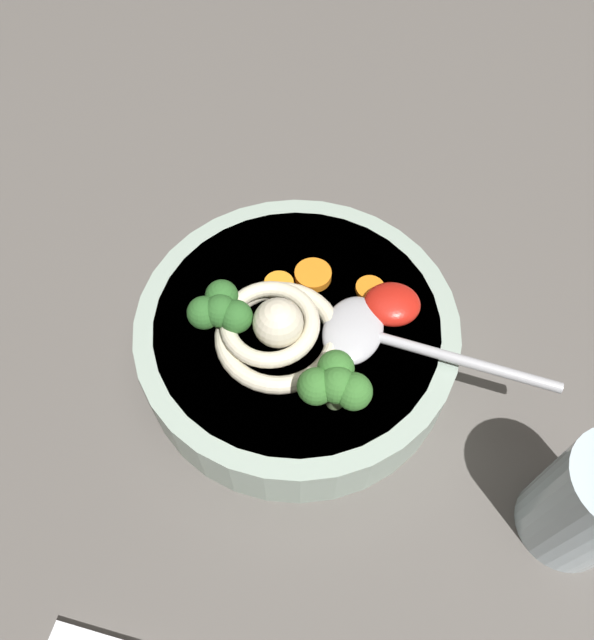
{
  "coord_description": "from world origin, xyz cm",
  "views": [
    {
      "loc": [
        2.96,
        25.03,
        46.66
      ],
      "look_at": [
        2.51,
        0.67,
        8.2
      ],
      "focal_mm": 33.78,
      "sensor_mm": 36.0,
      "label": 1
    }
  ],
  "objects_px": {
    "soup_spoon": "(371,335)",
    "noodle_pile": "(276,329)",
    "soup_bowl": "(297,337)",
    "drinking_glass": "(591,504)"
  },
  "relations": [
    {
      "from": "soup_bowl",
      "to": "soup_spoon",
      "type": "height_order",
      "value": "soup_spoon"
    },
    {
      "from": "drinking_glass",
      "to": "soup_spoon",
      "type": "bearing_deg",
      "value": -43.12
    },
    {
      "from": "soup_bowl",
      "to": "drinking_glass",
      "type": "height_order",
      "value": "drinking_glass"
    },
    {
      "from": "soup_spoon",
      "to": "drinking_glass",
      "type": "bearing_deg",
      "value": -23.66
    },
    {
      "from": "noodle_pile",
      "to": "soup_spoon",
      "type": "xyz_separation_m",
      "value": [
        -0.07,
        0.0,
        -0.01
      ]
    },
    {
      "from": "soup_spoon",
      "to": "noodle_pile",
      "type": "bearing_deg",
      "value": -163.08
    },
    {
      "from": "soup_bowl",
      "to": "noodle_pile",
      "type": "distance_m",
      "value": 0.04
    },
    {
      "from": "soup_bowl",
      "to": "noodle_pile",
      "type": "height_order",
      "value": "noodle_pile"
    },
    {
      "from": "soup_bowl",
      "to": "drinking_glass",
      "type": "distance_m",
      "value": 0.23
    },
    {
      "from": "soup_bowl",
      "to": "drinking_glass",
      "type": "xyz_separation_m",
      "value": [
        -0.18,
        0.14,
        0.02
      ]
    }
  ]
}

